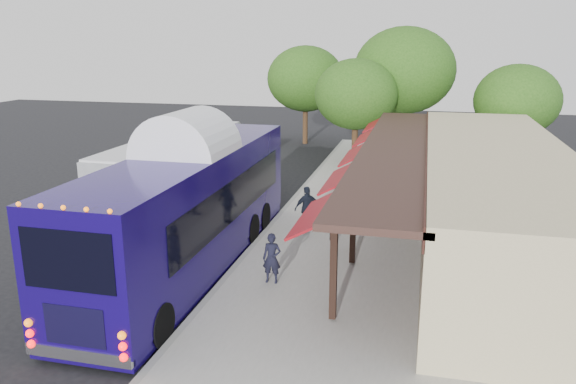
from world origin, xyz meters
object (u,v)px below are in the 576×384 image
Objects in this scene: ped_a at (272,258)px; ped_c at (307,208)px; ped_d at (366,182)px; city_bus at (176,166)px; coach_bus at (190,202)px; sign_board at (333,232)px; ped_b at (356,203)px.

ped_c is (0.04, 5.10, 0.10)m from ped_a.
ped_d is (1.83, 9.65, 0.14)m from ped_a.
ped_d is at bearing 10.34° from city_bus.
coach_bus reaches higher than sign_board.
coach_bus reaches higher than ped_c.
city_bus is (-3.86, 7.28, -0.55)m from coach_bus.
ped_d is 6.60m from sign_board.
coach_bus is 3.42m from ped_a.
ped_a is at bearing 55.08° from ped_b.
city_bus is at bearing 38.48° from ped_d.
ped_b is 1.89× the size of sign_board.
city_bus is at bearing 163.93° from sign_board.
city_bus is at bearing 118.11° from coach_bus.
ped_b reaches higher than sign_board.
ped_a is at bearing -98.43° from sign_board.
ped_d is at bearing -107.94° from ped_b.
ped_d is (1.79, 4.55, 0.05)m from ped_c.
ped_a is 6.26m from ped_b.
ped_b is at bearing 70.88° from ped_a.
coach_bus is 10.06m from ped_d.
ped_b reaches higher than ped_d.
city_bus reaches higher than ped_b.
ped_c is (-1.79, -0.89, -0.10)m from ped_b.
coach_bus is 5.09m from sign_board.
city_bus reaches higher than ped_d.
ped_c is 4.89m from ped_d.
sign_board is at bearing -30.99° from city_bus.
sign_board is (1.34, -2.03, -0.18)m from ped_c.
coach_bus is 6.73× the size of ped_b.
coach_bus is at bearing 23.86° from ped_c.
sign_board is at bearing 26.29° from coach_bus.
coach_bus is 7.07× the size of ped_d.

